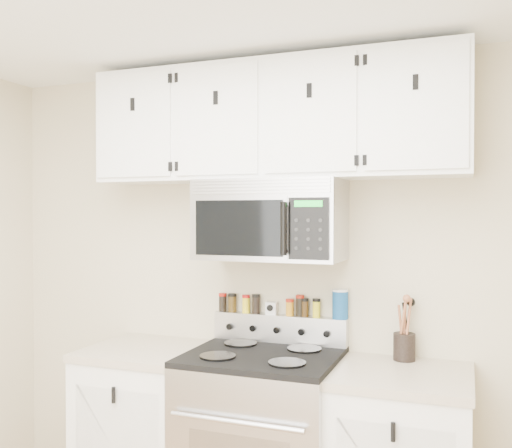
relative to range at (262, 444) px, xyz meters
The scene contains 16 objects.
back_wall 0.83m from the range, 90.00° to the left, with size 3.50×0.01×2.50m, color #BCAE8D.
range is the anchor object (origin of this frame).
base_cabinet_left 0.69m from the range, behind, with size 0.64×0.62×0.92m.
microwave 1.15m from the range, 89.77° to the left, with size 0.76×0.44×0.42m.
upper_cabinets 1.67m from the range, 90.00° to the left, with size 2.00×0.35×0.62m.
utensil_crock 0.88m from the range, 18.87° to the left, with size 0.11×0.11×0.32m.
kitchen_timer 0.71m from the range, 99.79° to the left, with size 0.06×0.05×0.07m, color silver.
salt_canister 0.82m from the range, 39.70° to the left, with size 0.09×0.09×0.16m.
spice_jar_0 0.80m from the range, 140.84° to the left, with size 0.05×0.05×0.10m.
spice_jar_1 0.78m from the range, 135.40° to the left, with size 0.05×0.05×0.10m.
spice_jar_2 0.75m from the range, 125.48° to the left, with size 0.04×0.04×0.10m.
spice_jar_3 0.74m from the range, 116.54° to the left, with size 0.05×0.05×0.11m.
spice_jar_4 0.72m from the range, 78.35° to the left, with size 0.05×0.05×0.09m.
spice_jar_5 0.74m from the range, 67.59° to the left, with size 0.05×0.05×0.12m.
spice_jar_6 0.74m from the range, 62.76° to the left, with size 0.04×0.04×0.10m.
spice_jar_7 0.75m from the range, 53.45° to the left, with size 0.04×0.04×0.10m.
Camera 1 is at (0.98, -1.29, 1.66)m, focal length 40.00 mm.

